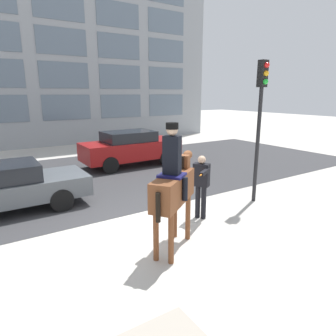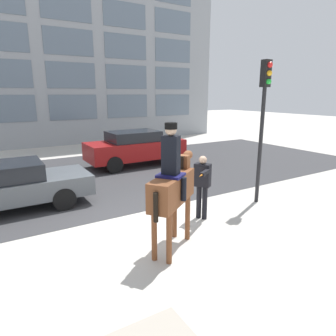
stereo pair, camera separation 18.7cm
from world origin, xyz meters
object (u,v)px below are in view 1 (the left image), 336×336
mounted_horse_lead (174,185)px  street_car_far_lane (131,148)px  pedestrian_bystander (201,182)px  traffic_light (260,110)px

mounted_horse_lead → street_car_far_lane: mounted_horse_lead is taller
mounted_horse_lead → street_car_far_lane: (2.57, 7.22, -0.55)m
pedestrian_bystander → mounted_horse_lead: bearing=-0.4°
mounted_horse_lead → street_car_far_lane: 7.68m
pedestrian_bystander → street_car_far_lane: (1.11, 6.32, -0.15)m
mounted_horse_lead → traffic_light: (3.65, 1.04, 1.34)m
pedestrian_bystander → traffic_light: traffic_light is taller
pedestrian_bystander → street_car_far_lane: 6.42m
street_car_far_lane → traffic_light: traffic_light is taller
traffic_light → street_car_far_lane: bearing=99.9°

